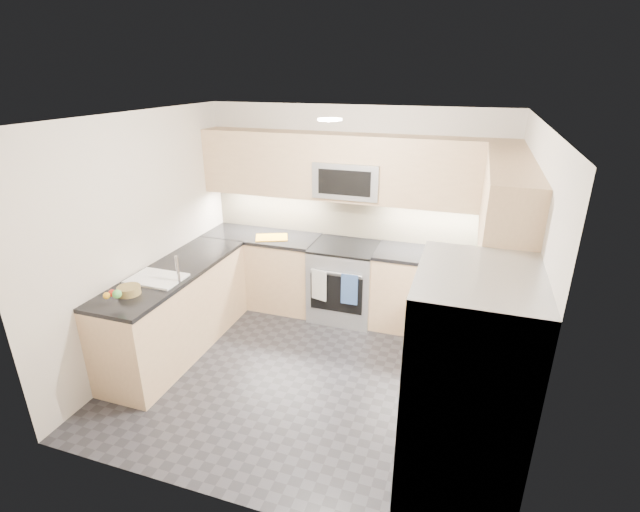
% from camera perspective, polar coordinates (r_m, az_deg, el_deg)
% --- Properties ---
extents(floor, '(3.60, 3.20, 0.00)m').
position_cam_1_polar(floor, '(4.85, -1.35, -14.23)').
color(floor, black).
rests_on(floor, ground).
extents(ceiling, '(3.60, 3.20, 0.02)m').
position_cam_1_polar(ceiling, '(3.93, -1.68, 16.69)').
color(ceiling, beige).
rests_on(ceiling, wall_back).
extents(wall_back, '(3.60, 0.02, 2.50)m').
position_cam_1_polar(wall_back, '(5.68, 4.00, 5.41)').
color(wall_back, beige).
rests_on(wall_back, floor).
extents(wall_front, '(3.60, 0.02, 2.50)m').
position_cam_1_polar(wall_front, '(2.95, -12.30, -11.69)').
color(wall_front, beige).
rests_on(wall_front, floor).
extents(wall_left, '(0.02, 3.20, 2.50)m').
position_cam_1_polar(wall_left, '(5.10, -20.92, 2.03)').
color(wall_left, beige).
rests_on(wall_left, floor).
extents(wall_right, '(0.02, 3.20, 2.50)m').
position_cam_1_polar(wall_right, '(4.04, 23.34, -3.45)').
color(wall_right, beige).
rests_on(wall_right, floor).
extents(base_cab_back_left, '(1.42, 0.60, 0.90)m').
position_cam_1_polar(base_cab_back_left, '(6.04, -6.99, -1.75)').
color(base_cab_back_left, tan).
rests_on(base_cab_back_left, floor).
extents(base_cab_back_right, '(1.42, 0.60, 0.90)m').
position_cam_1_polar(base_cab_back_right, '(5.54, 13.99, -4.57)').
color(base_cab_back_right, tan).
rests_on(base_cab_back_right, floor).
extents(base_cab_right, '(0.60, 1.70, 0.90)m').
position_cam_1_polar(base_cab_right, '(4.53, 17.86, -11.43)').
color(base_cab_right, tan).
rests_on(base_cab_right, floor).
extents(base_cab_peninsula, '(0.60, 2.00, 0.90)m').
position_cam_1_polar(base_cab_peninsula, '(5.23, -17.16, -6.55)').
color(base_cab_peninsula, tan).
rests_on(base_cab_peninsula, floor).
extents(countertop_back_left, '(1.42, 0.63, 0.04)m').
position_cam_1_polar(countertop_back_left, '(5.87, -7.20, 2.45)').
color(countertop_back_left, black).
rests_on(countertop_back_left, base_cab_back_left).
extents(countertop_back_right, '(1.42, 0.63, 0.04)m').
position_cam_1_polar(countertop_back_right, '(5.35, 14.44, -0.06)').
color(countertop_back_right, black).
rests_on(countertop_back_right, base_cab_back_right).
extents(countertop_right, '(0.63, 1.70, 0.04)m').
position_cam_1_polar(countertop_right, '(4.29, 18.58, -6.16)').
color(countertop_right, black).
rests_on(countertop_right, base_cab_right).
extents(countertop_peninsula, '(0.63, 2.00, 0.04)m').
position_cam_1_polar(countertop_peninsula, '(5.03, -17.75, -1.83)').
color(countertop_peninsula, black).
rests_on(countertop_peninsula, base_cab_peninsula).
extents(upper_cab_back, '(3.60, 0.35, 0.75)m').
position_cam_1_polar(upper_cab_back, '(5.38, 3.68, 10.79)').
color(upper_cab_back, tan).
rests_on(upper_cab_back, wall_back).
extents(upper_cab_right, '(0.35, 1.95, 0.75)m').
position_cam_1_polar(upper_cab_right, '(4.10, 21.87, 5.72)').
color(upper_cab_right, tan).
rests_on(upper_cab_right, wall_right).
extents(backsplash_back, '(3.60, 0.01, 0.51)m').
position_cam_1_polar(backsplash_back, '(5.69, 3.97, 4.87)').
color(backsplash_back, tan).
rests_on(backsplash_back, wall_back).
extents(backsplash_right, '(0.01, 2.30, 0.51)m').
position_cam_1_polar(backsplash_right, '(4.47, 22.83, -1.72)').
color(backsplash_right, tan).
rests_on(backsplash_right, wall_right).
extents(gas_range, '(0.76, 0.65, 0.91)m').
position_cam_1_polar(gas_range, '(5.67, 2.96, -3.21)').
color(gas_range, '#9EA2A6').
rests_on(gas_range, floor).
extents(range_cooktop, '(0.76, 0.65, 0.03)m').
position_cam_1_polar(range_cooktop, '(5.49, 3.05, 1.14)').
color(range_cooktop, black).
rests_on(range_cooktop, gas_range).
extents(oven_door_glass, '(0.62, 0.02, 0.45)m').
position_cam_1_polar(oven_door_glass, '(5.38, 2.00, -4.68)').
color(oven_door_glass, black).
rests_on(oven_door_glass, gas_range).
extents(oven_handle, '(0.60, 0.02, 0.02)m').
position_cam_1_polar(oven_handle, '(5.25, 1.98, -2.13)').
color(oven_handle, '#B2B5BA').
rests_on(oven_handle, gas_range).
extents(microwave, '(0.76, 0.40, 0.40)m').
position_cam_1_polar(microwave, '(5.38, 3.58, 9.44)').
color(microwave, '#96999E').
rests_on(microwave, upper_cab_back).
extents(microwave_door, '(0.60, 0.01, 0.28)m').
position_cam_1_polar(microwave_door, '(5.18, 2.98, 8.98)').
color(microwave_door, black).
rests_on(microwave_door, microwave).
extents(refrigerator, '(0.70, 0.90, 1.80)m').
position_cam_1_polar(refrigerator, '(3.20, 17.16, -16.97)').
color(refrigerator, '#ACB0B4').
rests_on(refrigerator, floor).
extents(fridge_handle_left, '(0.02, 0.02, 1.20)m').
position_cam_1_polar(fridge_handle_left, '(3.04, 9.84, -17.39)').
color(fridge_handle_left, '#B2B5BA').
rests_on(fridge_handle_left, refrigerator).
extents(fridge_handle_right, '(0.02, 0.02, 1.20)m').
position_cam_1_polar(fridge_handle_right, '(3.32, 10.86, -13.58)').
color(fridge_handle_right, '#B2B5BA').
rests_on(fridge_handle_right, refrigerator).
extents(sink_basin, '(0.52, 0.38, 0.16)m').
position_cam_1_polar(sink_basin, '(4.87, -19.37, -3.37)').
color(sink_basin, white).
rests_on(sink_basin, base_cab_peninsula).
extents(faucet, '(0.03, 0.03, 0.28)m').
position_cam_1_polar(faucet, '(4.64, -17.11, -1.62)').
color(faucet, silver).
rests_on(faucet, countertop_peninsula).
extents(utensil_bowl, '(0.31, 0.31, 0.17)m').
position_cam_1_polar(utensil_bowl, '(5.17, 19.90, -0.20)').
color(utensil_bowl, '#5BB14C').
rests_on(utensil_bowl, countertop_back_right).
extents(cutting_board, '(0.46, 0.40, 0.01)m').
position_cam_1_polar(cutting_board, '(5.73, -5.97, 2.28)').
color(cutting_board, '#C07F12').
rests_on(cutting_board, countertop_back_left).
extents(fruit_basket, '(0.23, 0.23, 0.08)m').
position_cam_1_polar(fruit_basket, '(4.61, -22.45, -3.93)').
color(fruit_basket, olive).
rests_on(fruit_basket, countertop_peninsula).
extents(fruit_apple, '(0.07, 0.07, 0.07)m').
position_cam_1_polar(fruit_apple, '(4.43, -24.21, -4.19)').
color(fruit_apple, '#A51F12').
rests_on(fruit_apple, fruit_basket).
extents(fruit_pear, '(0.08, 0.08, 0.08)m').
position_cam_1_polar(fruit_pear, '(4.39, -23.71, -4.31)').
color(fruit_pear, '#4EA747').
rests_on(fruit_pear, fruit_basket).
extents(dish_towel_check, '(0.19, 0.07, 0.37)m').
position_cam_1_polar(dish_towel_check, '(5.36, -0.13, -3.61)').
color(dish_towel_check, silver).
rests_on(dish_towel_check, oven_handle).
extents(dish_towel_blue, '(0.19, 0.02, 0.37)m').
position_cam_1_polar(dish_towel_blue, '(5.26, 3.63, -4.14)').
color(dish_towel_blue, '#2D497E').
rests_on(dish_towel_blue, oven_handle).
extents(fruit_orange, '(0.06, 0.06, 0.06)m').
position_cam_1_polar(fruit_orange, '(4.40, -24.78, -4.45)').
color(fruit_orange, gold).
rests_on(fruit_orange, fruit_basket).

